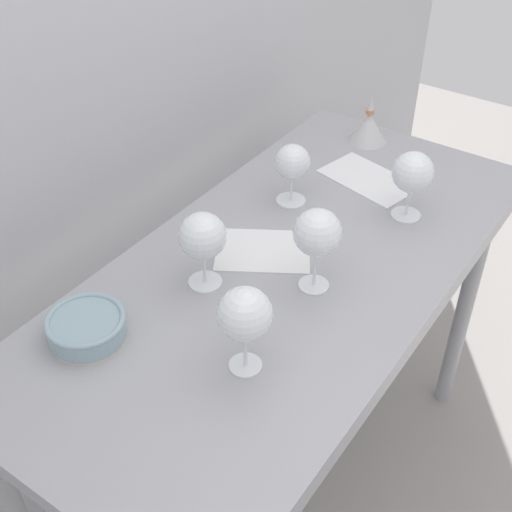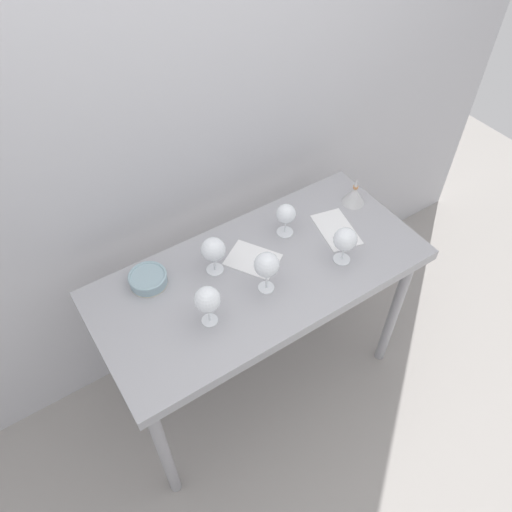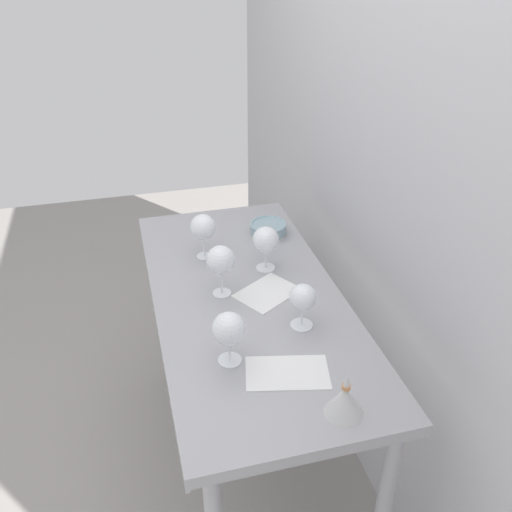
% 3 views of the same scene
% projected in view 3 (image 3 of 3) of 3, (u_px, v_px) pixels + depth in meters
% --- Properties ---
extents(ground_plane, '(6.00, 6.00, 0.00)m').
position_uv_depth(ground_plane, '(250.00, 464.00, 2.40)').
color(ground_plane, gray).
extents(back_wall, '(3.80, 0.04, 2.60)m').
position_uv_depth(back_wall, '(389.00, 175.00, 1.84)').
color(back_wall, '#B7B7BC').
rests_on(back_wall, ground_plane).
extents(steel_counter, '(1.40, 0.65, 0.90)m').
position_uv_depth(steel_counter, '(247.00, 319.00, 1.99)').
color(steel_counter, '#9D9DA2').
rests_on(steel_counter, ground_plane).
extents(wine_glass_far_right, '(0.09, 0.09, 0.16)m').
position_uv_depth(wine_glass_far_right, '(303.00, 298.00, 1.73)').
color(wine_glass_far_right, white).
rests_on(wine_glass_far_right, steel_counter).
extents(wine_glass_near_center, '(0.10, 0.10, 0.19)m').
position_uv_depth(wine_glass_near_center, '(221.00, 261.00, 1.88)').
color(wine_glass_near_center, white).
rests_on(wine_glass_near_center, steel_counter).
extents(wine_glass_near_left, '(0.10, 0.10, 0.18)m').
position_uv_depth(wine_glass_near_left, '(203.00, 228.00, 2.10)').
color(wine_glass_near_left, white).
rests_on(wine_glass_near_left, steel_counter).
extents(wine_glass_near_right, '(0.10, 0.10, 0.17)m').
position_uv_depth(wine_glass_near_right, '(229.00, 330.00, 1.58)').
color(wine_glass_near_right, white).
rests_on(wine_glass_near_right, steel_counter).
extents(wine_glass_far_left, '(0.10, 0.10, 0.17)m').
position_uv_depth(wine_glass_far_left, '(266.00, 241.00, 2.03)').
color(wine_glass_far_left, white).
rests_on(wine_glass_far_left, steel_counter).
extents(tasting_sheet_upper, '(0.20, 0.27, 0.00)m').
position_uv_depth(tasting_sheet_upper, '(287.00, 373.00, 1.60)').
color(tasting_sheet_upper, white).
rests_on(tasting_sheet_upper, steel_counter).
extents(tasting_sheet_lower, '(0.24, 0.26, 0.00)m').
position_uv_depth(tasting_sheet_lower, '(267.00, 293.00, 1.95)').
color(tasting_sheet_lower, white).
rests_on(tasting_sheet_lower, steel_counter).
extents(tasting_bowl, '(0.16, 0.16, 0.05)m').
position_uv_depth(tasting_bowl, '(268.00, 228.00, 2.31)').
color(tasting_bowl, beige).
rests_on(tasting_bowl, steel_counter).
extents(decanter_funnel, '(0.11, 0.11, 0.14)m').
position_uv_depth(decanter_funnel, '(345.00, 400.00, 1.44)').
color(decanter_funnel, silver).
rests_on(decanter_funnel, steel_counter).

